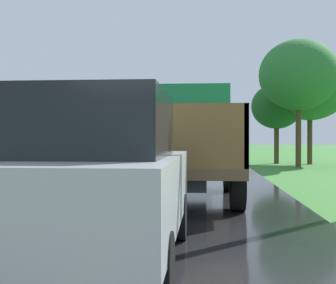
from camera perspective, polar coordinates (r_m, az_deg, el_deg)
name	(u,v)px	position (r m, az deg, el deg)	size (l,w,h in m)	color
banana_truck_near	(189,139)	(11.30, 2.66, 0.38)	(2.38, 5.82, 2.80)	#2D2D30
roadside_tree_near_left	(299,75)	(24.01, 16.11, 8.09)	(3.97, 3.97, 6.47)	#4C3823
roadside_tree_mid_right	(310,86)	(27.04, 17.43, 6.76)	(4.37, 4.37, 6.43)	#4C3823
roadside_tree_far_left	(277,106)	(27.09, 13.50, 4.37)	(2.91, 2.91, 4.65)	#4C3823
following_car	(103,176)	(5.11, -8.18, -4.29)	(1.74, 4.10, 1.92)	#B7BABF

